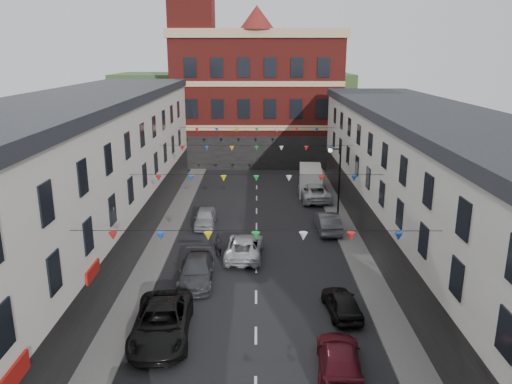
{
  "coord_description": "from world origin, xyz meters",
  "views": [
    {
      "loc": [
        0.07,
        -25.65,
        13.37
      ],
      "look_at": [
        -0.03,
        8.16,
        3.93
      ],
      "focal_mm": 35.0,
      "sensor_mm": 36.0,
      "label": 1
    }
  ],
  "objects_px": {
    "car_right_d": "(342,303)",
    "car_right_e": "(327,222)",
    "car_right_f": "(314,192)",
    "moving_car": "(244,247)",
    "street_lamp": "(337,173)",
    "car_left_d": "(196,271)",
    "car_right_c": "(339,359)",
    "white_van": "(310,180)",
    "car_left_e": "(205,218)",
    "car_left_c": "(162,322)",
    "pedestrian": "(218,245)"
  },
  "relations": [
    {
      "from": "car_right_d",
      "to": "car_right_e",
      "type": "relative_size",
      "value": 0.83
    },
    {
      "from": "car_right_f",
      "to": "moving_car",
      "type": "height_order",
      "value": "car_right_f"
    },
    {
      "from": "street_lamp",
      "to": "moving_car",
      "type": "bearing_deg",
      "value": -132.12
    },
    {
      "from": "car_left_d",
      "to": "car_right_c",
      "type": "height_order",
      "value": "car_left_d"
    },
    {
      "from": "white_van",
      "to": "car_left_e",
      "type": "bearing_deg",
      "value": -128.34
    },
    {
      "from": "street_lamp",
      "to": "car_right_f",
      "type": "relative_size",
      "value": 1.04
    },
    {
      "from": "car_left_d",
      "to": "car_right_d",
      "type": "height_order",
      "value": "car_left_d"
    },
    {
      "from": "white_van",
      "to": "car_right_e",
      "type": "bearing_deg",
      "value": -84.75
    },
    {
      "from": "car_right_d",
      "to": "moving_car",
      "type": "distance_m",
      "value": 9.41
    },
    {
      "from": "car_right_e",
      "to": "car_left_d",
      "type": "bearing_deg",
      "value": 42.81
    },
    {
      "from": "car_right_f",
      "to": "white_van",
      "type": "bearing_deg",
      "value": -90.89
    },
    {
      "from": "car_right_e",
      "to": "car_right_c",
      "type": "bearing_deg",
      "value": 82.29
    },
    {
      "from": "car_right_d",
      "to": "car_left_d",
      "type": "bearing_deg",
      "value": -31.13
    },
    {
      "from": "car_left_e",
      "to": "street_lamp",
      "type": "bearing_deg",
      "value": 8.83
    },
    {
      "from": "street_lamp",
      "to": "white_van",
      "type": "height_order",
      "value": "street_lamp"
    },
    {
      "from": "street_lamp",
      "to": "car_left_c",
      "type": "bearing_deg",
      "value": -121.43
    },
    {
      "from": "street_lamp",
      "to": "white_van",
      "type": "distance_m",
      "value": 8.82
    },
    {
      "from": "car_right_e",
      "to": "pedestrian",
      "type": "relative_size",
      "value": 2.8
    },
    {
      "from": "white_van",
      "to": "street_lamp",
      "type": "bearing_deg",
      "value": -77.25
    },
    {
      "from": "street_lamp",
      "to": "car_right_e",
      "type": "bearing_deg",
      "value": -108.69
    },
    {
      "from": "car_left_e",
      "to": "car_right_f",
      "type": "bearing_deg",
      "value": 36.52
    },
    {
      "from": "car_right_c",
      "to": "moving_car",
      "type": "relative_size",
      "value": 0.89
    },
    {
      "from": "car_right_d",
      "to": "car_right_f",
      "type": "xyz_separation_m",
      "value": [
        0.88,
        21.37,
        0.15
      ]
    },
    {
      "from": "street_lamp",
      "to": "car_left_d",
      "type": "xyz_separation_m",
      "value": [
        -10.15,
        -12.03,
        -3.18
      ]
    },
    {
      "from": "car_left_e",
      "to": "car_right_c",
      "type": "distance_m",
      "value": 20.52
    },
    {
      "from": "moving_car",
      "to": "car_right_c",
      "type": "bearing_deg",
      "value": 112.41
    },
    {
      "from": "car_right_f",
      "to": "moving_car",
      "type": "xyz_separation_m",
      "value": [
        -6.24,
        -13.64,
        -0.08
      ]
    },
    {
      "from": "car_left_d",
      "to": "car_left_e",
      "type": "height_order",
      "value": "car_left_d"
    },
    {
      "from": "street_lamp",
      "to": "car_left_e",
      "type": "height_order",
      "value": "street_lamp"
    },
    {
      "from": "car_right_e",
      "to": "car_left_e",
      "type": "bearing_deg",
      "value": -8.76
    },
    {
      "from": "street_lamp",
      "to": "car_right_f",
      "type": "distance_m",
      "value": 6.41
    },
    {
      "from": "white_van",
      "to": "car_right_c",
      "type": "bearing_deg",
      "value": -88.99
    },
    {
      "from": "street_lamp",
      "to": "pedestrian",
      "type": "xyz_separation_m",
      "value": [
        -9.14,
        -8.03,
        -3.08
      ]
    },
    {
      "from": "car_right_c",
      "to": "street_lamp",
      "type": "bearing_deg",
      "value": -92.53
    },
    {
      "from": "car_right_e",
      "to": "moving_car",
      "type": "height_order",
      "value": "car_right_e"
    },
    {
      "from": "moving_car",
      "to": "pedestrian",
      "type": "height_order",
      "value": "pedestrian"
    },
    {
      "from": "car_left_c",
      "to": "car_right_e",
      "type": "xyz_separation_m",
      "value": [
        10.05,
        15.06,
        -0.06
      ]
    },
    {
      "from": "car_right_f",
      "to": "moving_car",
      "type": "bearing_deg",
      "value": 62.57
    },
    {
      "from": "car_left_c",
      "to": "car_right_c",
      "type": "distance_m",
      "value": 8.61
    },
    {
      "from": "street_lamp",
      "to": "white_van",
      "type": "xyz_separation_m",
      "value": [
        -1.22,
        8.31,
        -2.68
      ]
    },
    {
      "from": "car_right_d",
      "to": "car_right_f",
      "type": "height_order",
      "value": "car_right_f"
    },
    {
      "from": "car_left_e",
      "to": "moving_car",
      "type": "height_order",
      "value": "moving_car"
    },
    {
      "from": "car_left_d",
      "to": "car_right_f",
      "type": "relative_size",
      "value": 0.86
    },
    {
      "from": "car_right_c",
      "to": "car_right_e",
      "type": "xyz_separation_m",
      "value": [
        1.9,
        17.81,
        0.09
      ]
    },
    {
      "from": "white_van",
      "to": "car_right_d",
      "type": "bearing_deg",
      "value": -87.46
    },
    {
      "from": "car_right_e",
      "to": "car_right_f",
      "type": "bearing_deg",
      "value": -91.12
    },
    {
      "from": "car_left_d",
      "to": "white_van",
      "type": "height_order",
      "value": "white_van"
    },
    {
      "from": "car_left_e",
      "to": "car_right_d",
      "type": "relative_size",
      "value": 1.06
    },
    {
      "from": "street_lamp",
      "to": "car_right_d",
      "type": "distance_m",
      "value": 16.33
    },
    {
      "from": "car_right_c",
      "to": "car_right_d",
      "type": "height_order",
      "value": "car_right_c"
    }
  ]
}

